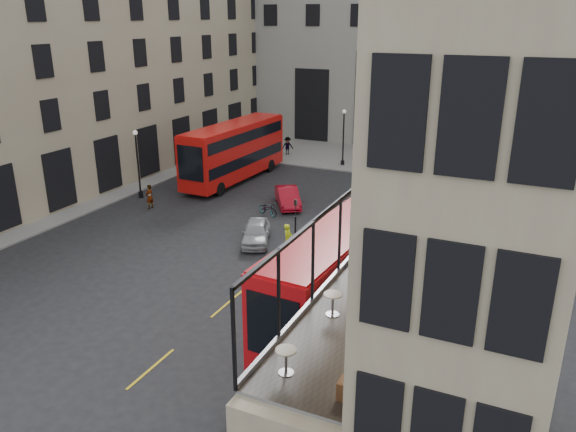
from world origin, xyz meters
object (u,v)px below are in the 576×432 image
at_px(car_c, 231,171).
at_px(cafe_chair_d, 397,272).
at_px(street_lamp_b, 343,141).
at_px(pedestrian_b, 288,146).
at_px(pedestrian_c, 430,150).
at_px(cafe_table_mid, 333,301).
at_px(bus_near, 338,270).
at_px(cafe_chair_c, 383,312).
at_px(car_a, 256,232).
at_px(cafe_table_far, 364,261).
at_px(traffic_light_near, 295,223).
at_px(bicycle, 268,209).
at_px(traffic_light_far, 227,144).
at_px(cafe_table_near, 286,358).
at_px(cafe_chair_b, 373,330).
at_px(cafe_chair_a, 348,388).
at_px(car_b, 288,197).
at_px(pedestrian_a, 195,167).
at_px(street_lamp_a, 138,168).
at_px(cyclist, 288,240).
at_px(pedestrian_d, 494,166).

bearing_deg(car_c, cafe_chair_d, 138.27).
height_order(street_lamp_b, pedestrian_b, street_lamp_b).
bearing_deg(pedestrian_c, cafe_table_mid, 83.92).
bearing_deg(street_lamp_b, bus_near, -70.82).
height_order(cafe_chair_c, cafe_chair_d, cafe_chair_d).
height_order(car_a, cafe_table_far, cafe_table_far).
bearing_deg(car_c, street_lamp_b, -122.19).
relative_size(car_c, cafe_chair_d, 7.25).
xyz_separation_m(traffic_light_near, bicycle, (-5.11, 6.58, -1.95)).
xyz_separation_m(traffic_light_far, cafe_chair_d, (22.05, -25.01, 2.41)).
bearing_deg(cafe_table_near, cafe_table_mid, 89.58).
distance_m(pedestrian_c, cafe_chair_b, 41.83).
bearing_deg(bicycle, cafe_chair_a, -128.03).
xyz_separation_m(traffic_light_far, cafe_chair_a, (22.67, -32.09, 2.46)).
distance_m(car_b, pedestrian_a, 11.92).
xyz_separation_m(pedestrian_c, cafe_table_far, (4.84, -37.05, 4.08)).
bearing_deg(traffic_light_near, cafe_chair_b, -57.39).
bearing_deg(bicycle, pedestrian_a, 78.71).
relative_size(bicycle, cafe_chair_a, 1.93).
relative_size(pedestrian_a, cafe_table_far, 2.27).
xyz_separation_m(pedestrian_c, cafe_chair_a, (6.70, -44.09, 3.90)).
bearing_deg(cafe_chair_b, cafe_table_mid, 154.73).
bearing_deg(cafe_chair_c, street_lamp_a, 143.57).
height_order(cyclist, cafe_chair_d, cafe_chair_d).
bearing_deg(pedestrian_b, street_lamp_a, -149.07).
xyz_separation_m(street_lamp_b, cyclist, (4.22, -21.34, -1.40)).
relative_size(car_a, cafe_table_far, 5.82).
height_order(street_lamp_a, car_b, street_lamp_a).
height_order(pedestrian_b, cafe_table_mid, cafe_table_mid).
xyz_separation_m(cafe_table_far, cafe_chair_a, (1.86, -7.04, -0.18)).
bearing_deg(cafe_table_mid, pedestrian_b, 117.02).
relative_size(cafe_chair_a, cafe_chair_b, 1.16).
relative_size(traffic_light_near, bus_near, 0.32).
bearing_deg(cafe_chair_b, pedestrian_d, 90.10).
distance_m(street_lamp_b, pedestrian_d, 13.72).
distance_m(cyclist, cafe_table_mid, 15.70).
relative_size(bus_near, car_b, 2.75).
bearing_deg(cafe_chair_d, pedestrian_a, 136.97).
xyz_separation_m(pedestrian_a, pedestrian_b, (4.36, 10.23, 0.18)).
height_order(pedestrian_a, pedestrian_c, pedestrian_c).
height_order(bicycle, cafe_table_near, cafe_table_near).
height_order(pedestrian_a, cafe_chair_d, cafe_chair_d).
relative_size(traffic_light_far, pedestrian_d, 2.27).
height_order(traffic_light_near, cafe_table_far, cafe_table_far).
bearing_deg(car_b, cafe_chair_d, -87.92).
xyz_separation_m(traffic_light_far, cafe_chair_b, (22.41, -29.15, 2.42)).
height_order(traffic_light_far, car_b, traffic_light_far).
relative_size(street_lamp_a, bus_near, 0.45).
bearing_deg(bicycle, traffic_light_far, 64.04).
bearing_deg(cafe_chair_c, car_a, 130.87).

